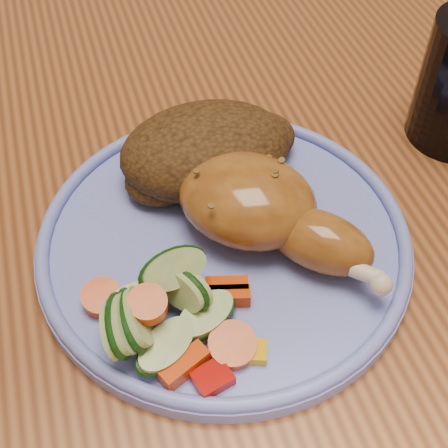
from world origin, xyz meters
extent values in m
cube|color=brown|center=(0.00, 0.00, 0.73)|extent=(0.90, 1.40, 0.04)
cube|color=brown|center=(0.39, 0.64, 0.35)|extent=(0.06, 0.06, 0.71)
cube|color=#4C2D16|center=(0.00, 0.55, 0.43)|extent=(0.42, 0.42, 0.04)
cylinder|color=#4C2D16|center=(-0.18, 0.37, 0.21)|extent=(0.04, 0.04, 0.41)
cylinder|color=#4C2D16|center=(-0.18, 0.73, 0.21)|extent=(0.04, 0.04, 0.41)
cylinder|color=#4C2D16|center=(0.18, 0.37, 0.21)|extent=(0.04, 0.04, 0.41)
cylinder|color=#4C2D16|center=(0.18, 0.73, 0.21)|extent=(0.04, 0.04, 0.41)
cylinder|color=#6E7ADC|center=(-0.06, -0.12, 0.76)|extent=(0.28, 0.28, 0.01)
torus|color=#6E7ADC|center=(-0.06, -0.12, 0.77)|extent=(0.27, 0.27, 0.01)
ellipsoid|color=#96581F|center=(-0.04, -0.11, 0.79)|extent=(0.13, 0.13, 0.05)
ellipsoid|color=#96581F|center=(0.00, -0.15, 0.78)|extent=(0.09, 0.09, 0.04)
sphere|color=beige|center=(0.02, -0.20, 0.78)|extent=(0.02, 0.02, 0.02)
ellipsoid|color=#452B11|center=(-0.05, -0.05, 0.79)|extent=(0.14, 0.10, 0.06)
ellipsoid|color=#452B11|center=(-0.01, -0.04, 0.78)|extent=(0.07, 0.05, 0.04)
ellipsoid|color=#452B11|center=(-0.09, -0.06, 0.77)|extent=(0.06, 0.05, 0.03)
cube|color=#A50A05|center=(-0.10, -0.22, 0.77)|extent=(0.03, 0.02, 0.01)
cube|color=#E5A507|center=(-0.07, -0.21, 0.77)|extent=(0.02, 0.02, 0.01)
cube|color=#E14307|center=(-0.07, -0.17, 0.77)|extent=(0.03, 0.02, 0.01)
cylinder|color=#E14307|center=(-0.13, -0.18, 0.79)|extent=(0.02, 0.03, 0.01)
cylinder|color=#E14307|center=(-0.15, -0.15, 0.77)|extent=(0.03, 0.03, 0.02)
cube|color=#E14307|center=(-0.11, -0.21, 0.77)|extent=(0.04, 0.03, 0.01)
cylinder|color=#E14307|center=(-0.08, -0.21, 0.77)|extent=(0.03, 0.03, 0.02)
cube|color=#E14307|center=(-0.07, -0.16, 0.77)|extent=(0.03, 0.02, 0.01)
cylinder|color=#B3C882|center=(-0.15, -0.18, 0.78)|extent=(0.04, 0.05, 0.04)
cylinder|color=#B3C882|center=(-0.09, -0.18, 0.77)|extent=(0.06, 0.06, 0.02)
cylinder|color=#B3C882|center=(-0.10, -0.16, 0.78)|extent=(0.05, 0.05, 0.05)
cylinder|color=#B3C882|center=(-0.13, -0.16, 0.77)|extent=(0.05, 0.05, 0.02)
cylinder|color=#B3C882|center=(-0.11, -0.16, 0.79)|extent=(0.05, 0.05, 0.04)
cylinder|color=#B3C882|center=(-0.12, -0.20, 0.77)|extent=(0.06, 0.06, 0.02)
cylinder|color=#B3C882|center=(-0.14, -0.18, 0.78)|extent=(0.03, 0.04, 0.04)
camera|label=1|loc=(-0.14, -0.39, 1.12)|focal=50.00mm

